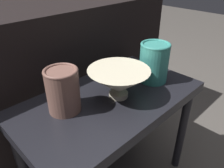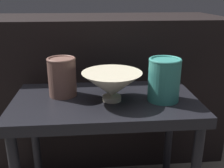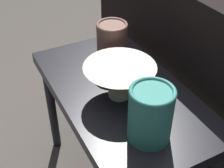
# 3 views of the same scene
# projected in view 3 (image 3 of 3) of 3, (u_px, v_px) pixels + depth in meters

# --- Properties ---
(table) EXTENTS (0.70, 0.39, 0.49)m
(table) POSITION_uv_depth(u_px,v_px,m) (121.00, 104.00, 1.04)
(table) COLOR black
(table) RESTS_ON ground_plane
(bowl) EXTENTS (0.22, 0.22, 0.11)m
(bowl) POSITION_uv_depth(u_px,v_px,m) (120.00, 79.00, 0.94)
(bowl) COLOR beige
(bowl) RESTS_ON table
(vase_textured_left) EXTENTS (0.11, 0.11, 0.15)m
(vase_textured_left) POSITION_uv_depth(u_px,v_px,m) (112.00, 42.00, 1.09)
(vase_textured_left) COLOR brown
(vase_textured_left) RESTS_ON table
(vase_colorful_right) EXTENTS (0.12, 0.12, 0.16)m
(vase_colorful_right) POSITION_uv_depth(u_px,v_px,m) (150.00, 113.00, 0.79)
(vase_colorful_right) COLOR teal
(vase_colorful_right) RESTS_ON table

